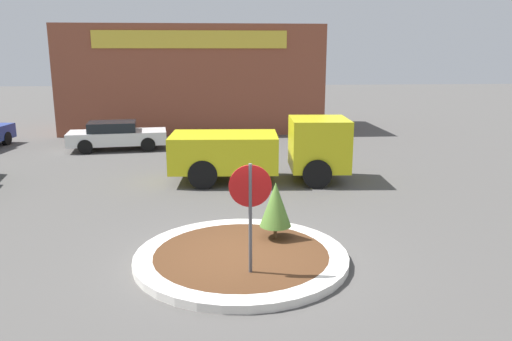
{
  "coord_description": "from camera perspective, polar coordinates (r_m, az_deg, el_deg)",
  "views": [
    {
      "loc": [
        -0.47,
        -10.01,
        4.37
      ],
      "look_at": [
        0.55,
        2.96,
        1.29
      ],
      "focal_mm": 35.0,
      "sensor_mm": 36.0,
      "label": 1
    }
  ],
  "objects": [
    {
      "name": "island_shrub",
      "position": [
        11.46,
        2.25,
        -3.89
      ],
      "size": [
        0.73,
        0.73,
        1.33
      ],
      "color": "brown",
      "rests_on": "traffic_island"
    },
    {
      "name": "traffic_island",
      "position": [
        10.89,
        -1.69,
        -9.85
      ],
      "size": [
        4.59,
        4.59,
        0.17
      ],
      "color": "silver",
      "rests_on": "ground_plane"
    },
    {
      "name": "utility_truck",
      "position": [
        17.26,
        0.91,
        2.45
      ],
      "size": [
        6.18,
        2.57,
        2.19
      ],
      "rotation": [
        0.0,
        0.0,
        -0.06
      ],
      "color": "gold",
      "rests_on": "ground_plane"
    },
    {
      "name": "ground_plane",
      "position": [
        10.93,
        -1.69,
        -10.27
      ],
      "size": [
        120.0,
        120.0,
        0.0
      ],
      "primitive_type": "plane",
      "color": "#514F4C"
    },
    {
      "name": "parked_sedan_white",
      "position": [
        23.92,
        -15.65,
        3.91
      ],
      "size": [
        4.57,
        2.27,
        1.3
      ],
      "rotation": [
        0.0,
        0.0,
        0.12
      ],
      "color": "silver",
      "rests_on": "ground_plane"
    },
    {
      "name": "storefront_building",
      "position": [
        29.84,
        -7.1,
        10.44
      ],
      "size": [
        14.32,
        6.07,
        5.86
      ],
      "color": "brown",
      "rests_on": "ground_plane"
    },
    {
      "name": "stop_sign",
      "position": [
        9.48,
        -0.66,
        -3.37
      ],
      "size": [
        0.82,
        0.07,
        2.35
      ],
      "color": "#4C4C51",
      "rests_on": "ground_plane"
    }
  ]
}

